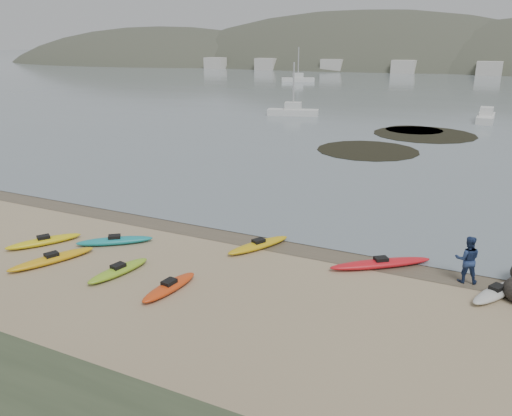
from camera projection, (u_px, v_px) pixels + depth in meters
The scene contains 8 objects.
ground at pixel (256, 237), 24.83m from camera, with size 600.00×600.00×0.00m, color tan.
wet_sand at pixel (253, 238), 24.57m from camera, with size 60.00×60.00×0.00m, color brown.
water at pixel (486, 60), 281.46m from camera, with size 1200.00×1200.00×0.00m, color slate.
kayaks at pixel (200, 260), 21.76m from camera, with size 21.80×9.34×0.34m.
person_east at pixel (467, 259), 19.84m from camera, with size 0.95×0.74×1.96m, color navy.
kelp_mats at pixel (404, 139), 49.95m from camera, with size 13.14×20.58×0.04m.
moored_boats at pixel (498, 93), 89.54m from camera, with size 95.45×75.74×1.12m.
far_town at pixel (489, 68), 145.77m from camera, with size 199.00×5.00×4.00m.
Camera 1 is at (10.01, -20.84, 9.18)m, focal length 35.00 mm.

